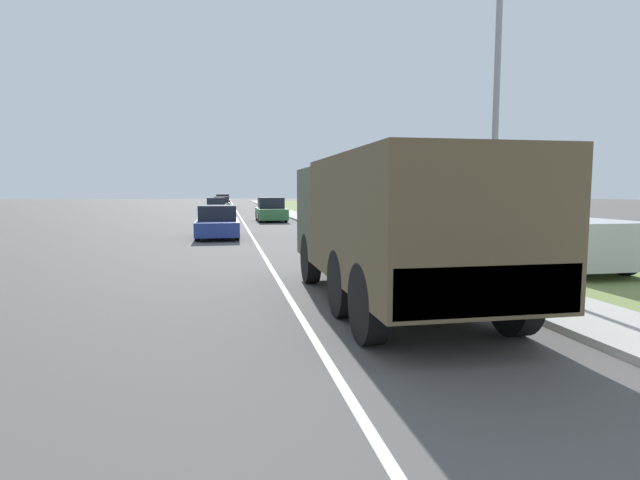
% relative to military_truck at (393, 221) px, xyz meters
% --- Properties ---
extents(ground_plane, '(180.00, 180.00, 0.00)m').
position_rel_military_truck_xyz_m(ground_plane, '(-1.79, 30.05, -1.55)').
color(ground_plane, '#565451').
extents(lane_centre_stripe, '(0.12, 120.00, 0.00)m').
position_rel_military_truck_xyz_m(lane_centre_stripe, '(-1.79, 30.05, -1.55)').
color(lane_centre_stripe, silver).
rests_on(lane_centre_stripe, ground).
extents(sidewalk_right, '(1.80, 120.00, 0.12)m').
position_rel_military_truck_xyz_m(sidewalk_right, '(2.71, 30.05, -1.49)').
color(sidewalk_right, beige).
rests_on(sidewalk_right, ground).
extents(grass_strip_right, '(7.00, 120.00, 0.02)m').
position_rel_military_truck_xyz_m(grass_strip_right, '(7.11, 30.05, -1.54)').
color(grass_strip_right, olive).
rests_on(grass_strip_right, ground).
extents(military_truck, '(2.49, 6.96, 2.67)m').
position_rel_military_truck_xyz_m(military_truck, '(0.00, 0.00, 0.00)').
color(military_truck, '#474C38').
rests_on(military_truck, ground).
extents(car_nearest_ahead, '(1.83, 4.17, 1.44)m').
position_rel_military_truck_xyz_m(car_nearest_ahead, '(-3.31, 13.89, -0.90)').
color(car_nearest_ahead, navy).
rests_on(car_nearest_ahead, ground).
extents(car_second_ahead, '(1.89, 4.35, 1.61)m').
position_rel_military_truck_xyz_m(car_second_ahead, '(0.11, 25.30, -0.83)').
color(car_second_ahead, '#336B3D').
rests_on(car_second_ahead, ground).
extents(car_third_ahead, '(1.75, 4.26, 1.45)m').
position_rel_military_truck_xyz_m(car_third_ahead, '(-3.72, 36.39, -0.90)').
color(car_third_ahead, silver).
rests_on(car_third_ahead, ground).
extents(car_fourth_ahead, '(1.75, 4.78, 1.43)m').
position_rel_military_truck_xyz_m(car_fourth_ahead, '(-3.31, 45.88, -0.90)').
color(car_fourth_ahead, '#336B3D').
rests_on(car_fourth_ahead, ground).
extents(car_farthest_ahead, '(1.84, 4.24, 1.58)m').
position_rel_military_truck_xyz_m(car_farthest_ahead, '(-3.19, 56.89, -0.84)').
color(car_farthest_ahead, maroon).
rests_on(car_farthest_ahead, ground).
extents(pickup_truck, '(2.06, 5.24, 1.83)m').
position_rel_military_truck_xyz_m(pickup_truck, '(5.74, 3.80, -0.65)').
color(pickup_truck, silver).
rests_on(pickup_truck, grass_strip_right).
extents(lamp_post, '(1.69, 0.24, 7.59)m').
position_rel_military_truck_xyz_m(lamp_post, '(2.77, 1.73, 3.05)').
color(lamp_post, gray).
rests_on(lamp_post, sidewalk_right).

